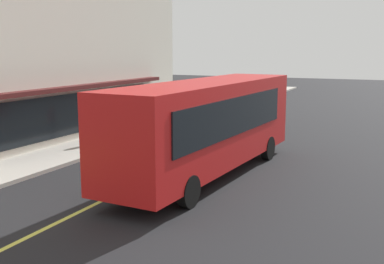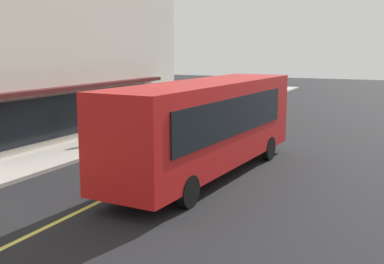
# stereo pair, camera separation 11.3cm
# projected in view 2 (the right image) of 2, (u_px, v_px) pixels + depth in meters

# --- Properties ---
(ground) EXTENTS (120.00, 120.00, 0.00)m
(ground) POSITION_uv_depth(u_px,v_px,m) (173.00, 166.00, 19.11)
(ground) COLOR black
(sidewalk) EXTENTS (80.00, 2.76, 0.15)m
(sidewalk) POSITION_uv_depth(u_px,v_px,m) (69.00, 152.00, 21.29)
(sidewalk) COLOR #B2ADA3
(sidewalk) RESTS_ON ground
(lane_centre_stripe) EXTENTS (36.00, 0.16, 0.01)m
(lane_centre_stripe) POSITION_uv_depth(u_px,v_px,m) (173.00, 166.00, 19.11)
(lane_centre_stripe) COLOR #D8D14C
(lane_centre_stripe) RESTS_ON ground
(storefront_building) EXTENTS (20.14, 8.91, 13.97)m
(storefront_building) POSITION_uv_depth(u_px,v_px,m) (16.00, 4.00, 25.02)
(storefront_building) COLOR silver
(storefront_building) RESTS_ON ground
(bus) EXTENTS (11.26, 3.16, 3.50)m
(bus) POSITION_uv_depth(u_px,v_px,m) (208.00, 123.00, 17.42)
(bus) COLOR red
(bus) RESTS_ON ground
(car_black) EXTENTS (4.35, 1.97, 1.52)m
(car_black) POSITION_uv_depth(u_px,v_px,m) (220.00, 109.00, 31.06)
(car_black) COLOR black
(car_black) RESTS_ON ground
(pedestrian_waiting) EXTENTS (0.34, 0.34, 1.59)m
(pedestrian_waiting) POSITION_uv_depth(u_px,v_px,m) (138.00, 115.00, 25.83)
(pedestrian_waiting) COLOR black
(pedestrian_waiting) RESTS_ON sidewalk
(pedestrian_mid_block) EXTENTS (0.34, 0.34, 1.71)m
(pedestrian_mid_block) POSITION_uv_depth(u_px,v_px,m) (103.00, 122.00, 23.05)
(pedestrian_mid_block) COLOR black
(pedestrian_mid_block) RESTS_ON sidewalk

